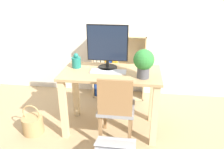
{
  "coord_description": "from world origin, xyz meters",
  "views": [
    {
      "loc": [
        0.32,
        -2.3,
        1.7
      ],
      "look_at": [
        0.0,
        0.1,
        0.7
      ],
      "focal_mm": 35.0,
      "sensor_mm": 36.0,
      "label": 1
    }
  ],
  "objects_px": {
    "vase": "(76,62)",
    "chair": "(116,107)",
    "monitor": "(107,45)",
    "potted_plant": "(144,62)",
    "basket": "(33,124)",
    "bookshelf": "(110,66)",
    "keyboard": "(108,71)"
  },
  "relations": [
    {
      "from": "bookshelf",
      "to": "basket",
      "type": "relative_size",
      "value": 2.64
    },
    {
      "from": "keyboard",
      "to": "vase",
      "type": "relative_size",
      "value": 2.28
    },
    {
      "from": "monitor",
      "to": "potted_plant",
      "type": "relative_size",
      "value": 1.65
    },
    {
      "from": "potted_plant",
      "to": "chair",
      "type": "xyz_separation_m",
      "value": [
        -0.27,
        -0.11,
        -0.5
      ]
    },
    {
      "from": "chair",
      "to": "basket",
      "type": "relative_size",
      "value": 2.17
    },
    {
      "from": "bookshelf",
      "to": "keyboard",
      "type": "bearing_deg",
      "value": -82.84
    },
    {
      "from": "monitor",
      "to": "chair",
      "type": "distance_m",
      "value": 0.71
    },
    {
      "from": "potted_plant",
      "to": "bookshelf",
      "type": "distance_m",
      "value": 1.22
    },
    {
      "from": "vase",
      "to": "basket",
      "type": "xyz_separation_m",
      "value": [
        -0.51,
        -0.3,
        -0.73
      ]
    },
    {
      "from": "basket",
      "to": "vase",
      "type": "bearing_deg",
      "value": 30.35
    },
    {
      "from": "keyboard",
      "to": "vase",
      "type": "xyz_separation_m",
      "value": [
        -0.4,
        0.1,
        0.07
      ]
    },
    {
      "from": "monitor",
      "to": "bookshelf",
      "type": "relative_size",
      "value": 0.51
    },
    {
      "from": "keyboard",
      "to": "basket",
      "type": "bearing_deg",
      "value": -168.03
    },
    {
      "from": "bookshelf",
      "to": "basket",
      "type": "distance_m",
      "value": 1.42
    },
    {
      "from": "vase",
      "to": "chair",
      "type": "xyz_separation_m",
      "value": [
        0.52,
        -0.33,
        -0.39
      ]
    },
    {
      "from": "monitor",
      "to": "bookshelf",
      "type": "distance_m",
      "value": 0.96
    },
    {
      "from": "keyboard",
      "to": "potted_plant",
      "type": "distance_m",
      "value": 0.44
    },
    {
      "from": "keyboard",
      "to": "bookshelf",
      "type": "distance_m",
      "value": 0.96
    },
    {
      "from": "vase",
      "to": "basket",
      "type": "height_order",
      "value": "vase"
    },
    {
      "from": "chair",
      "to": "bookshelf",
      "type": "height_order",
      "value": "bookshelf"
    },
    {
      "from": "monitor",
      "to": "potted_plant",
      "type": "distance_m",
      "value": 0.49
    },
    {
      "from": "monitor",
      "to": "basket",
      "type": "distance_m",
      "value": 1.32
    },
    {
      "from": "monitor",
      "to": "chair",
      "type": "xyz_separation_m",
      "value": [
        0.14,
        -0.35,
        -0.6
      ]
    },
    {
      "from": "basket",
      "to": "bookshelf",
      "type": "bearing_deg",
      "value": 54.41
    },
    {
      "from": "monitor",
      "to": "potted_plant",
      "type": "height_order",
      "value": "monitor"
    },
    {
      "from": "vase",
      "to": "bookshelf",
      "type": "distance_m",
      "value": 0.92
    },
    {
      "from": "monitor",
      "to": "basket",
      "type": "relative_size",
      "value": 1.34
    },
    {
      "from": "bookshelf",
      "to": "monitor",
      "type": "bearing_deg",
      "value": -83.66
    },
    {
      "from": "monitor",
      "to": "vase",
      "type": "bearing_deg",
      "value": -176.42
    },
    {
      "from": "keyboard",
      "to": "monitor",
      "type": "bearing_deg",
      "value": 102.11
    },
    {
      "from": "monitor",
      "to": "bookshelf",
      "type": "bearing_deg",
      "value": 96.34
    },
    {
      "from": "chair",
      "to": "bookshelf",
      "type": "relative_size",
      "value": 0.82
    }
  ]
}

